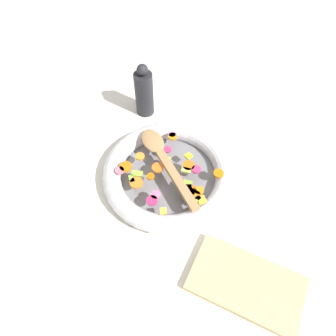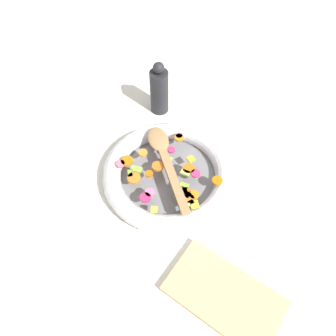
% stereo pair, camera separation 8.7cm
% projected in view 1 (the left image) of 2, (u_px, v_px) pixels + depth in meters
% --- Properties ---
extents(ground_plane, '(4.00, 4.00, 0.00)m').
position_uv_depth(ground_plane, '(168.00, 178.00, 0.91)').
color(ground_plane, silver).
extents(skillet, '(0.36, 0.36, 0.05)m').
position_uv_depth(skillet, '(168.00, 174.00, 0.89)').
color(skillet, slate).
rests_on(skillet, ground_plane).
extents(chopped_vegetables, '(0.27, 0.25, 0.01)m').
position_uv_depth(chopped_vegetables, '(168.00, 174.00, 0.86)').
color(chopped_vegetables, orange).
rests_on(chopped_vegetables, skillet).
extents(wooden_spoon, '(0.25, 0.21, 0.01)m').
position_uv_depth(wooden_spoon, '(163.00, 158.00, 0.88)').
color(wooden_spoon, '#A87F51').
rests_on(wooden_spoon, chopped_vegetables).
extents(pepper_mill, '(0.06, 0.06, 0.18)m').
position_uv_depth(pepper_mill, '(144.00, 92.00, 1.00)').
color(pepper_mill, '#232328').
rests_on(pepper_mill, ground_plane).
extents(cutting_board, '(0.25, 0.14, 0.02)m').
position_uv_depth(cutting_board, '(246.00, 284.00, 0.74)').
color(cutting_board, tan).
rests_on(cutting_board, ground_plane).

